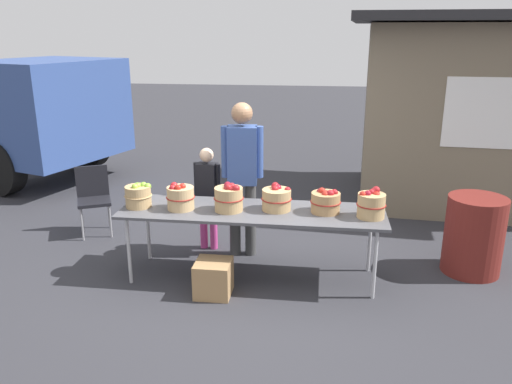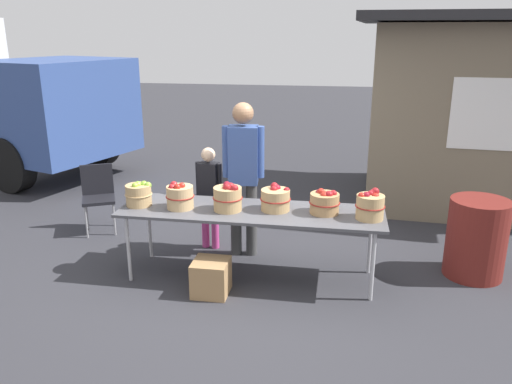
{
  "view_description": "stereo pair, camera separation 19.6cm",
  "coord_description": "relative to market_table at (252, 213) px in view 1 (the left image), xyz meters",
  "views": [
    {
      "loc": [
        0.68,
        -4.88,
        2.5
      ],
      "look_at": [
        0.0,
        0.3,
        0.85
      ],
      "focal_mm": 35.91,
      "sensor_mm": 36.0,
      "label": 1
    },
    {
      "loc": [
        0.87,
        -4.85,
        2.5
      ],
      "look_at": [
        0.0,
        0.3,
        0.85
      ],
      "focal_mm": 35.91,
      "sensor_mm": 36.0,
      "label": 2
    }
  ],
  "objects": [
    {
      "name": "apple_basket_red_4",
      "position": [
        1.18,
        -0.06,
        0.17
      ],
      "size": [
        0.29,
        0.29,
        0.3
      ],
      "color": "tan",
      "rests_on": "market_table"
    },
    {
      "name": "apple_basket_green_0",
      "position": [
        -1.18,
        -0.05,
        0.16
      ],
      "size": [
        0.29,
        0.29,
        0.26
      ],
      "color": "tan",
      "rests_on": "market_table"
    },
    {
      "name": "child_customer",
      "position": [
        -0.62,
        0.68,
        0.01
      ],
      "size": [
        0.32,
        0.19,
        1.23
      ],
      "rotation": [
        0.0,
        0.0,
        3.02
      ],
      "color": "#CC3F8C",
      "rests_on": "ground"
    },
    {
      "name": "apple_basket_red_0",
      "position": [
        -0.73,
        -0.06,
        0.17
      ],
      "size": [
        0.29,
        0.29,
        0.28
      ],
      "color": "tan",
      "rests_on": "market_table"
    },
    {
      "name": "produce_crate",
      "position": [
        -0.33,
        -0.43,
        -0.54
      ],
      "size": [
        0.35,
        0.35,
        0.35
      ],
      "primitive_type": "cube",
      "color": "#A87F51",
      "rests_on": "ground"
    },
    {
      "name": "apple_basket_red_3",
      "position": [
        0.74,
        0.03,
        0.15
      ],
      "size": [
        0.31,
        0.31,
        0.25
      ],
      "color": "#A87F51",
      "rests_on": "market_table"
    },
    {
      "name": "food_kiosk",
      "position": [
        2.83,
        3.13,
        0.67
      ],
      "size": [
        3.71,
        3.16,
        2.74
      ],
      "rotation": [
        0.0,
        0.0,
        -0.08
      ],
      "color": "#726651",
      "rests_on": "ground"
    },
    {
      "name": "vendor_adult",
      "position": [
        -0.19,
        0.56,
        0.33
      ],
      "size": [
        0.47,
        0.27,
        1.77
      ],
      "rotation": [
        0.0,
        0.0,
        3.24
      ],
      "color": "#3F3F3F",
      "rests_on": "ground"
    },
    {
      "name": "folding_chair",
      "position": [
        -2.18,
        0.99,
        -0.21
      ],
      "size": [
        0.54,
        0.54,
        0.86
      ],
      "rotation": [
        0.0,
        0.0,
        0.45
      ],
      "color": "black",
      "rests_on": "ground"
    },
    {
      "name": "apple_basket_red_1",
      "position": [
        -0.23,
        -0.04,
        0.17
      ],
      "size": [
        0.31,
        0.31,
        0.3
      ],
      "color": "tan",
      "rests_on": "market_table"
    },
    {
      "name": "ground_plane",
      "position": [
        0.0,
        0.0,
        -0.71
      ],
      "size": [
        40.0,
        40.0,
        0.0
      ],
      "primitive_type": "plane",
      "color": "#2D2D33"
    },
    {
      "name": "trash_barrel",
      "position": [
        2.32,
        0.43,
        -0.29
      ],
      "size": [
        0.61,
        0.61,
        0.84
      ],
      "primitive_type": "cylinder",
      "color": "maroon",
      "rests_on": "ground"
    },
    {
      "name": "apple_basket_red_2",
      "position": [
        0.25,
        0.04,
        0.15
      ],
      "size": [
        0.31,
        0.31,
        0.27
      ],
      "color": "tan",
      "rests_on": "market_table"
    },
    {
      "name": "market_table",
      "position": [
        0.0,
        0.0,
        0.0
      ],
      "size": [
        2.7,
        0.76,
        0.75
      ],
      "color": "#4C4C51",
      "rests_on": "ground"
    }
  ]
}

